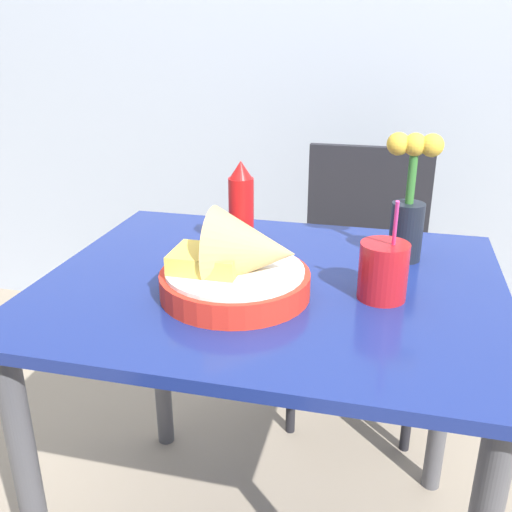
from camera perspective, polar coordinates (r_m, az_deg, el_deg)
name	(u,v)px	position (r m, az deg, el deg)	size (l,w,h in m)	color
wall_window	(345,3)	(2.26, 8.88, 23.71)	(7.00, 0.06, 2.60)	#9EA8B7
dining_table	(271,332)	(1.22, 1.52, -7.65)	(0.93, 0.75, 0.74)	navy
chair_far_window	(363,258)	(1.90, 10.63, -0.23)	(0.40, 0.40, 0.87)	black
food_basket	(241,267)	(1.07, -1.50, -1.10)	(0.29, 0.29, 0.17)	red
ketchup_bottle	(241,209)	(1.28, -1.50, 4.76)	(0.06, 0.06, 0.21)	red
drink_cup	(383,273)	(1.09, 12.59, -1.64)	(0.09, 0.09, 0.20)	red
flower_vase	(409,202)	(1.27, 15.07, 5.20)	(0.12, 0.07, 0.28)	black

